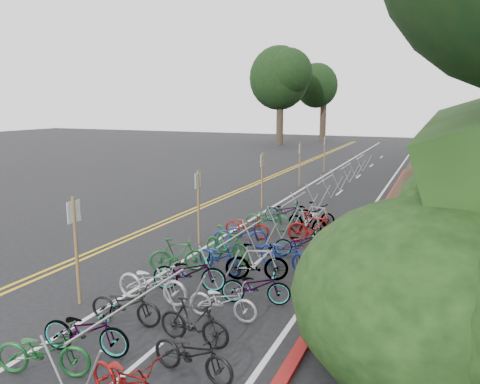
% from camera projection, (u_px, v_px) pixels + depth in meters
% --- Properties ---
extents(ground, '(120.00, 120.00, 0.00)m').
position_uv_depth(ground, '(81.00, 295.00, 11.52)').
color(ground, black).
rests_on(ground, ground).
extents(road_markings, '(7.47, 80.00, 0.01)m').
position_uv_depth(road_markings, '(255.00, 212.00, 20.37)').
color(road_markings, gold).
rests_on(road_markings, ground).
extents(red_curb, '(0.25, 28.00, 0.10)m').
position_uv_depth(red_curb, '(381.00, 212.00, 20.11)').
color(red_curb, maroon).
rests_on(red_curb, ground).
extents(bike_rack_front, '(1.17, 3.37, 1.23)m').
position_uv_depth(bike_rack_front, '(135.00, 317.00, 8.34)').
color(bike_rack_front, '#9EA0A3').
rests_on(bike_rack_front, ground).
extents(bike_racks_rest, '(1.14, 23.00, 1.17)m').
position_uv_depth(bike_racks_rest, '(325.00, 186.00, 21.91)').
color(bike_racks_rest, '#9EA0A3').
rests_on(bike_racks_rest, ground).
extents(signpost_near, '(0.08, 0.40, 2.58)m').
position_uv_depth(signpost_near, '(76.00, 244.00, 10.78)').
color(signpost_near, brown).
rests_on(signpost_near, ground).
extents(signposts_rest, '(0.08, 18.40, 2.50)m').
position_uv_depth(signposts_rest, '(283.00, 168.00, 23.64)').
color(signposts_rest, brown).
rests_on(signposts_rest, ground).
extents(bike_front, '(1.11, 1.62, 0.95)m').
position_uv_depth(bike_front, '(177.00, 255.00, 13.11)').
color(bike_front, '#144C1E').
rests_on(bike_front, ground).
extents(bike_valet, '(3.37, 13.71, 1.10)m').
position_uv_depth(bike_valet, '(233.00, 260.00, 12.68)').
color(bike_valet, '#144C1E').
rests_on(bike_valet, ground).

